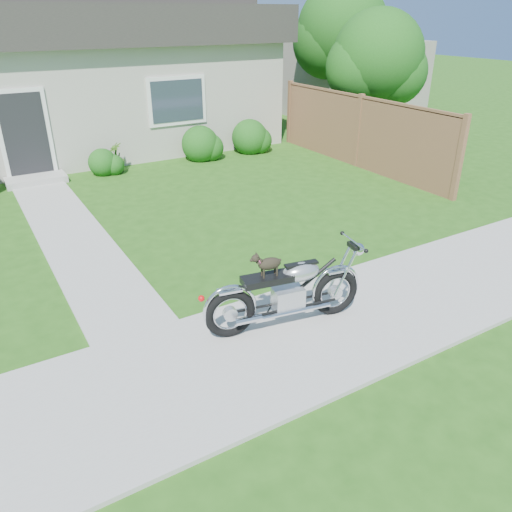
{
  "coord_description": "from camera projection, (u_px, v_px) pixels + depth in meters",
  "views": [
    {
      "loc": [
        -2.94,
        -4.33,
        3.8
      ],
      "look_at": [
        0.25,
        1.0,
        0.75
      ],
      "focal_mm": 35.0,
      "sensor_mm": 36.0,
      "label": 1
    }
  ],
  "objects": [
    {
      "name": "ground",
      "position": [
        279.0,
        343.0,
        6.37
      ],
      "size": [
        80.0,
        80.0,
        0.0
      ],
      "primitive_type": "plane",
      "color": "#235114",
      "rests_on": "ground"
    },
    {
      "name": "sidewalk",
      "position": [
        279.0,
        341.0,
        6.36
      ],
      "size": [
        24.0,
        2.2,
        0.04
      ],
      "primitive_type": "cube",
      "color": "#9E9B93",
      "rests_on": "ground"
    },
    {
      "name": "walkway",
      "position": [
        70.0,
        232.0,
        9.52
      ],
      "size": [
        1.2,
        8.0,
        0.03
      ],
      "primitive_type": "cube",
      "color": "#9E9B93",
      "rests_on": "ground"
    },
    {
      "name": "house",
      "position": [
        57.0,
        74.0,
        14.65
      ],
      "size": [
        12.6,
        7.03,
        4.5
      ],
      "color": "#B6AFA4",
      "rests_on": "ground"
    },
    {
      "name": "fence",
      "position": [
        359.0,
        131.0,
        13.29
      ],
      "size": [
        0.12,
        6.62,
        1.9
      ],
      "color": "brown",
      "rests_on": "ground"
    },
    {
      "name": "tree_near",
      "position": [
        382.0,
        61.0,
        14.29
      ],
      "size": [
        2.64,
        2.59,
        3.96
      ],
      "color": "#3D2B1C",
      "rests_on": "ground"
    },
    {
      "name": "tree_far",
      "position": [
        346.0,
        35.0,
        17.28
      ],
      "size": [
        3.14,
        3.14,
        4.81
      ],
      "color": "#3D2B1C",
      "rests_on": "ground"
    },
    {
      "name": "shrub_row",
      "position": [
        104.0,
        158.0,
        12.82
      ],
      "size": [
        10.4,
        1.06,
        1.06
      ],
      "color": "#1B5115",
      "rests_on": "ground"
    },
    {
      "name": "potted_plant_right",
      "position": [
        116.0,
        157.0,
        13.02
      ],
      "size": [
        0.44,
        0.44,
        0.76
      ],
      "primitive_type": "imported",
      "rotation": [
        0.0,
        0.0,
        4.68
      ],
      "color": "#345C19",
      "rests_on": "ground"
    },
    {
      "name": "motorcycle_with_dog",
      "position": [
        288.0,
        291.0,
        6.47
      ],
      "size": [
        2.21,
        0.71,
        1.1
      ],
      "rotation": [
        0.0,
        0.0,
        -0.18
      ],
      "color": "black",
      "rests_on": "sidewalk"
    }
  ]
}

